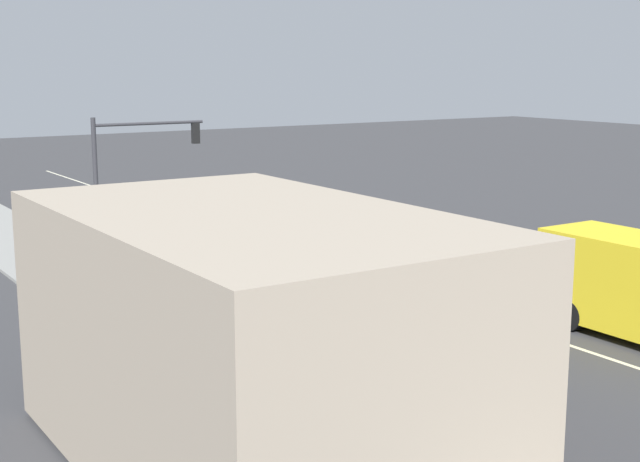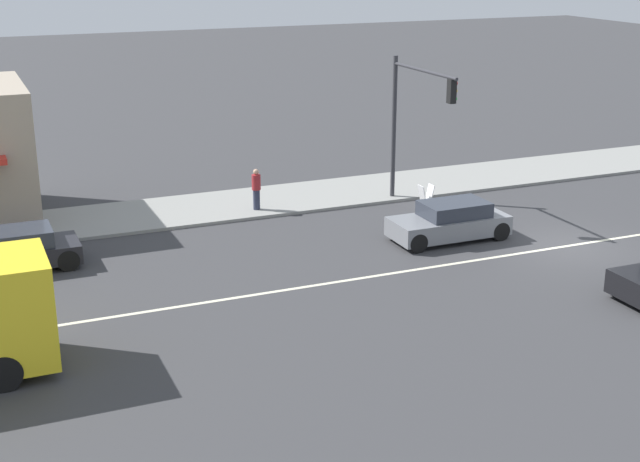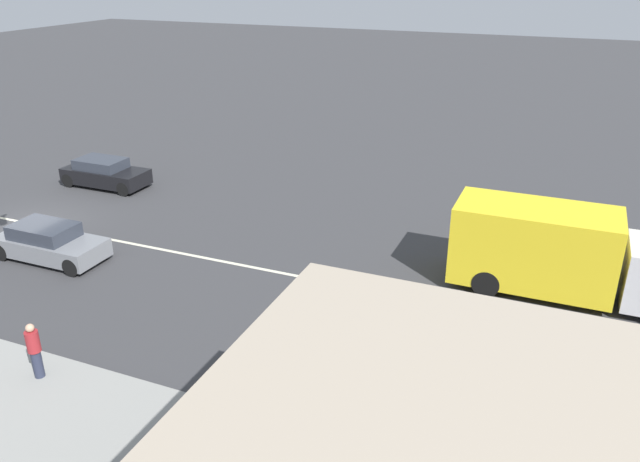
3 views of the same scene
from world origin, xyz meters
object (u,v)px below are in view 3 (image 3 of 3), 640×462
(pedestrian, at_px, (34,349))
(suv_grey, at_px, (49,243))
(sedan_dark, at_px, (417,381))
(delivery_truck, at_px, (562,253))
(suv_black, at_px, (105,173))

(pedestrian, distance_m, suv_grey, 7.66)
(pedestrian, distance_m, sedan_dark, 9.76)
(sedan_dark, xyz_separation_m, suv_grey, (-2.80, -14.43, 0.01))
(delivery_truck, relative_size, suv_black, 1.81)
(suv_black, bearing_deg, sedan_dark, 60.90)
(suv_grey, bearing_deg, sedan_dark, 79.02)
(suv_grey, bearing_deg, suv_black, -153.85)
(suv_grey, bearing_deg, pedestrian, 41.95)
(delivery_truck, distance_m, sedan_dark, 7.80)
(sedan_dark, bearing_deg, suv_black, -119.10)
(delivery_truck, height_order, suv_black, delivery_truck)
(delivery_truck, bearing_deg, suv_black, -97.65)
(pedestrian, bearing_deg, suv_black, -146.14)
(delivery_truck, height_order, sedan_dark, delivery_truck)
(suv_black, bearing_deg, pedestrian, 33.86)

